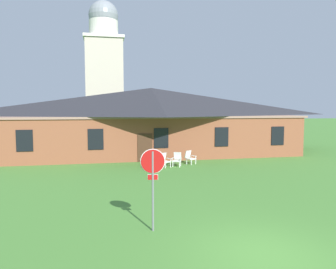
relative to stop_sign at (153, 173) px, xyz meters
name	(u,v)px	position (x,y,z in m)	size (l,w,h in m)	color
ground_plane	(264,255)	(2.72, -2.31, -1.92)	(200.00, 200.00, 0.00)	#477F33
brick_building	(151,120)	(2.72, 18.42, 1.03)	(24.86, 10.40, 5.78)	brown
dome_tower	(104,73)	(-1.19, 34.36, 6.77)	(5.18, 5.18, 19.02)	#BCB29E
stop_sign	(153,173)	(0.00, 0.00, 0.00)	(0.80, 0.18, 2.70)	slate
lawn_chair_by_porch	(151,161)	(1.57, 10.76, -1.42)	(0.76, 0.81, 0.96)	#28704C
lawn_chair_near_door	(164,160)	(2.52, 11.01, -1.42)	(0.82, 0.86, 0.96)	silver
lawn_chair_left_end	(177,159)	(3.42, 11.14, -1.42)	(0.79, 0.84, 0.96)	silver
lawn_chair_middle	(190,157)	(4.52, 11.83, -1.42)	(0.84, 0.86, 0.96)	white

